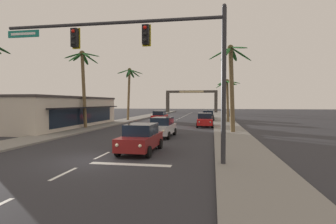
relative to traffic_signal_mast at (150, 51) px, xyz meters
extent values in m
plane|color=#2D2D33|center=(-3.13, 0.27, -5.39)|extent=(220.00, 220.00, 0.00)
cube|color=gray|center=(4.67, 20.27, -5.32)|extent=(3.20, 110.00, 0.14)
cube|color=gray|center=(-10.93, 20.27, -5.32)|extent=(3.20, 110.00, 0.14)
cube|color=silver|center=(-3.13, -2.37, -5.39)|extent=(0.16, 2.00, 0.01)
cube|color=silver|center=(-3.13, 1.48, -5.39)|extent=(0.16, 2.00, 0.01)
cube|color=silver|center=(-3.13, 5.32, -5.39)|extent=(0.16, 2.00, 0.01)
cube|color=silver|center=(-3.13, 9.16, -5.39)|extent=(0.16, 2.00, 0.01)
cube|color=silver|center=(-3.13, 13.00, -5.39)|extent=(0.16, 2.00, 0.01)
cube|color=silver|center=(-3.13, 16.84, -5.39)|extent=(0.16, 2.00, 0.01)
cube|color=silver|center=(-3.13, 20.68, -5.39)|extent=(0.16, 2.00, 0.01)
cube|color=silver|center=(-3.13, 24.52, -5.39)|extent=(0.16, 2.00, 0.01)
cube|color=silver|center=(-3.13, 28.36, -5.39)|extent=(0.16, 2.00, 0.01)
cube|color=silver|center=(-3.13, 32.20, -5.39)|extent=(0.16, 2.00, 0.01)
cube|color=silver|center=(-3.13, 36.04, -5.39)|extent=(0.16, 2.00, 0.01)
cube|color=silver|center=(-3.13, 39.88, -5.39)|extent=(0.16, 2.00, 0.01)
cube|color=silver|center=(-3.13, 43.72, -5.39)|extent=(0.16, 2.00, 0.01)
cube|color=silver|center=(-3.13, 47.56, -5.39)|extent=(0.16, 2.00, 0.01)
cube|color=silver|center=(-3.13, 51.41, -5.39)|extent=(0.16, 2.00, 0.01)
cube|color=silver|center=(-3.13, 55.25, -5.39)|extent=(0.16, 2.00, 0.01)
cube|color=silver|center=(-3.13, 59.09, -5.39)|extent=(0.16, 2.00, 0.01)
cube|color=silver|center=(-3.13, 62.93, -5.39)|extent=(0.16, 2.00, 0.01)
cube|color=silver|center=(-3.13, 66.77, -5.39)|extent=(0.16, 2.00, 0.01)
cube|color=silver|center=(-0.93, -0.33, -5.39)|extent=(4.00, 0.44, 0.01)
cylinder|color=#2D2D33|center=(3.43, 0.00, -1.76)|extent=(0.22, 0.22, 7.26)
cylinder|color=#2D2D33|center=(-2.05, 0.00, 1.43)|extent=(10.96, 0.16, 0.16)
sphere|color=#2D2D33|center=(3.43, 0.00, 1.93)|extent=(0.20, 0.20, 0.20)
cube|color=black|center=(-0.23, -0.02, 0.79)|extent=(0.32, 0.26, 0.92)
sphere|color=red|center=(-0.23, -0.16, 1.09)|extent=(0.17, 0.17, 0.17)
sphere|color=black|center=(-0.23, -0.16, 0.79)|extent=(0.17, 0.17, 0.17)
sphere|color=black|center=(-0.23, -0.16, 0.49)|extent=(0.17, 0.17, 0.17)
cube|color=yellow|center=(-0.23, 0.15, 0.79)|extent=(0.42, 0.03, 1.04)
cube|color=black|center=(-3.88, -0.02, 0.79)|extent=(0.32, 0.26, 0.92)
sphere|color=red|center=(-3.88, -0.16, 1.09)|extent=(0.17, 0.17, 0.17)
sphere|color=black|center=(-3.88, -0.16, 0.79)|extent=(0.17, 0.17, 0.17)
sphere|color=black|center=(-3.88, -0.16, 0.49)|extent=(0.17, 0.17, 0.17)
cube|color=yellow|center=(-3.88, 0.15, 0.79)|extent=(0.42, 0.03, 1.04)
cube|color=#147A6B|center=(-6.75, 0.00, 1.11)|extent=(1.76, 0.05, 0.36)
cube|color=white|center=(-6.75, -0.02, 1.11)|extent=(1.41, 0.01, 0.12)
cube|color=maroon|center=(-1.26, 2.70, -4.71)|extent=(1.85, 4.33, 0.72)
cube|color=black|center=(-1.26, 2.85, -4.03)|extent=(1.64, 2.23, 0.64)
cylinder|color=black|center=(-0.43, 1.27, -5.07)|extent=(0.23, 0.64, 0.64)
cylinder|color=black|center=(-2.15, 1.30, -5.07)|extent=(0.23, 0.64, 0.64)
cylinder|color=black|center=(-0.37, 4.10, -5.07)|extent=(0.23, 0.64, 0.64)
cylinder|color=black|center=(-2.09, 4.14, -5.07)|extent=(0.23, 0.64, 0.64)
sphere|color=#F9EFC6|center=(-0.68, 0.52, -4.63)|extent=(0.18, 0.18, 0.18)
sphere|color=#F9EFC6|center=(-1.92, 0.55, -4.63)|extent=(0.18, 0.18, 0.18)
cube|color=red|center=(-0.56, 4.85, -4.61)|extent=(0.24, 0.06, 0.20)
cube|color=red|center=(-1.88, 4.88, -4.61)|extent=(0.24, 0.06, 0.20)
cube|color=silver|center=(-1.35, 9.81, -4.71)|extent=(1.90, 4.36, 0.72)
cube|color=black|center=(-1.35, 9.96, -4.03)|extent=(1.67, 2.25, 0.64)
cylinder|color=black|center=(-0.54, 8.37, -5.07)|extent=(0.24, 0.65, 0.64)
cylinder|color=black|center=(-2.26, 8.43, -5.07)|extent=(0.24, 0.65, 0.64)
cylinder|color=black|center=(-0.44, 11.20, -5.07)|extent=(0.24, 0.65, 0.64)
cylinder|color=black|center=(-2.17, 11.26, -5.07)|extent=(0.24, 0.65, 0.64)
sphere|color=#F9EFC6|center=(-0.81, 7.63, -4.63)|extent=(0.18, 0.18, 0.18)
sphere|color=#F9EFC6|center=(-2.04, 7.67, -4.63)|extent=(0.18, 0.18, 0.18)
cube|color=red|center=(-0.62, 11.95, -4.61)|extent=(0.24, 0.07, 0.20)
cube|color=red|center=(-1.94, 12.00, -4.61)|extent=(0.24, 0.07, 0.20)
cube|color=red|center=(-5.03, 26.99, -4.71)|extent=(1.87, 4.34, 0.72)
cube|color=black|center=(-5.03, 26.84, -4.03)|extent=(1.65, 2.24, 0.64)
cylinder|color=black|center=(-5.85, 28.43, -5.07)|extent=(0.24, 0.65, 0.64)
cylinder|color=black|center=(-4.13, 28.39, -5.07)|extent=(0.24, 0.65, 0.64)
cylinder|color=black|center=(-5.93, 25.59, -5.07)|extent=(0.24, 0.65, 0.64)
cylinder|color=black|center=(-4.20, 25.55, -5.07)|extent=(0.24, 0.65, 0.64)
sphere|color=#B2B2AD|center=(-5.59, 29.18, -4.63)|extent=(0.18, 0.18, 0.18)
sphere|color=#B2B2AD|center=(-4.35, 29.14, -4.63)|extent=(0.18, 0.18, 0.18)
cube|color=red|center=(-5.74, 24.85, -4.61)|extent=(0.24, 0.07, 0.20)
cube|color=red|center=(-4.42, 24.82, -4.61)|extent=(0.24, 0.07, 0.20)
cube|color=black|center=(2.21, 30.70, -4.71)|extent=(1.81, 4.32, 0.72)
cube|color=black|center=(2.21, 30.85, -4.03)|extent=(1.63, 2.22, 0.64)
cylinder|color=black|center=(3.09, 29.29, -5.07)|extent=(0.23, 0.64, 0.64)
cylinder|color=black|center=(1.36, 29.27, -5.07)|extent=(0.23, 0.64, 0.64)
cylinder|color=black|center=(3.05, 32.13, -5.07)|extent=(0.23, 0.64, 0.64)
cylinder|color=black|center=(1.33, 32.11, -5.07)|extent=(0.23, 0.64, 0.64)
sphere|color=#B2B2AD|center=(2.86, 28.54, -4.63)|extent=(0.18, 0.18, 0.18)
sphere|color=#B2B2AD|center=(1.62, 28.53, -4.63)|extent=(0.18, 0.18, 0.18)
cube|color=red|center=(2.84, 32.87, -4.61)|extent=(0.24, 0.06, 0.20)
cube|color=red|center=(1.52, 32.85, -4.61)|extent=(0.24, 0.06, 0.20)
cube|color=red|center=(2.00, 19.68, -4.71)|extent=(1.89, 4.35, 0.72)
cube|color=black|center=(2.00, 19.83, -4.03)|extent=(1.67, 2.25, 0.64)
cylinder|color=black|center=(2.91, 18.28, -5.07)|extent=(0.24, 0.65, 0.64)
cylinder|color=black|center=(1.18, 18.23, -5.07)|extent=(0.24, 0.65, 0.64)
cylinder|color=black|center=(2.82, 21.12, -5.07)|extent=(0.24, 0.65, 0.64)
cylinder|color=black|center=(1.10, 21.07, -5.07)|extent=(0.24, 0.65, 0.64)
sphere|color=#B2B2AD|center=(2.69, 17.53, -4.63)|extent=(0.18, 0.18, 0.18)
sphere|color=#B2B2AD|center=(1.45, 17.49, -4.63)|extent=(0.18, 0.18, 0.18)
cube|color=red|center=(2.59, 21.86, -4.61)|extent=(0.24, 0.07, 0.20)
cube|color=red|center=(1.27, 21.82, -4.61)|extent=(0.24, 0.07, 0.20)
cube|color=#4C515B|center=(2.18, 36.59, -4.71)|extent=(1.78, 4.31, 0.72)
cube|color=black|center=(2.18, 36.74, -4.03)|extent=(1.61, 2.21, 0.64)
cylinder|color=black|center=(3.04, 35.17, -5.07)|extent=(0.22, 0.64, 0.64)
cylinder|color=black|center=(1.31, 35.17, -5.07)|extent=(0.22, 0.64, 0.64)
cylinder|color=black|center=(3.05, 38.01, -5.07)|extent=(0.22, 0.64, 0.64)
cylinder|color=black|center=(1.32, 38.01, -5.07)|extent=(0.22, 0.64, 0.64)
sphere|color=#B2B2AD|center=(2.79, 34.42, -4.63)|extent=(0.18, 0.18, 0.18)
sphere|color=#B2B2AD|center=(1.55, 34.42, -4.63)|extent=(0.18, 0.18, 0.18)
cube|color=red|center=(2.85, 38.75, -4.61)|extent=(0.24, 0.06, 0.20)
cube|color=red|center=(1.53, 38.75, -4.61)|extent=(0.24, 0.06, 0.20)
cylinder|color=brown|center=(-11.34, 15.30, -1.19)|extent=(0.69, 0.37, 8.42)
ellipsoid|color=#236028|center=(-10.49, 15.32, 2.89)|extent=(2.07, 0.44, 0.60)
ellipsoid|color=#236028|center=(-10.81, 15.85, 2.58)|extent=(1.69, 1.47, 1.20)
ellipsoid|color=#236028|center=(-11.60, 16.17, 2.57)|extent=(0.60, 1.87, 1.22)
ellipsoid|color=#236028|center=(-12.33, 15.82, 2.78)|extent=(1.91, 1.42, 0.82)
ellipsoid|color=#236028|center=(-12.47, 15.08, 2.81)|extent=(2.06, 0.82, 0.76)
ellipsoid|color=#236028|center=(-11.88, 14.52, 2.53)|extent=(1.15, 1.79, 1.29)
ellipsoid|color=#236028|center=(-10.75, 14.68, 2.75)|extent=(1.80, 1.57, 0.86)
sphere|color=#4C4223|center=(-11.50, 15.30, 3.07)|extent=(0.60, 0.60, 0.60)
cylinder|color=brown|center=(-10.51, 28.74, -1.30)|extent=(0.69, 0.37, 8.19)
ellipsoid|color=#1E5123|center=(-9.30, 28.96, 2.53)|extent=(2.22, 0.85, 0.84)
ellipsoid|color=#1E5123|center=(-9.72, 29.51, 2.36)|extent=(1.61, 1.85, 1.18)
ellipsoid|color=#1E5123|center=(-10.27, 29.70, 2.30)|extent=(0.56, 2.02, 1.29)
ellipsoid|color=#1E5123|center=(-10.88, 29.57, 2.33)|extent=(1.42, 1.93, 1.24)
ellipsoid|color=#1E5123|center=(-11.43, 28.88, 2.60)|extent=(2.25, 0.67, 0.71)
ellipsoid|color=#1E5123|center=(-10.93, 27.85, 2.50)|extent=(1.52, 2.03, 0.91)
ellipsoid|color=#1E5123|center=(-10.12, 27.78, 2.35)|extent=(0.87, 2.08, 1.21)
ellipsoid|color=#1E5123|center=(-9.69, 27.90, 2.54)|extent=(1.67, 1.97, 0.83)
sphere|color=#4C4223|center=(-10.35, 28.74, 2.84)|extent=(0.60, 0.60, 0.60)
cylinder|color=brown|center=(4.72, 13.60, -1.34)|extent=(0.72, 0.43, 8.12)
ellipsoid|color=#236028|center=(5.57, 13.80, 2.18)|extent=(2.14, 0.80, 1.38)
ellipsoid|color=#236028|center=(4.93, 14.62, 2.31)|extent=(1.12, 2.23, 1.13)
ellipsoid|color=#236028|center=(4.17, 14.63, 2.35)|extent=(1.21, 2.24, 1.05)
ellipsoid|color=#236028|center=(3.56, 13.37, 2.23)|extent=(2.18, 0.88, 1.30)
ellipsoid|color=#236028|center=(4.21, 12.66, 2.18)|extent=(1.14, 2.10, 1.38)
ellipsoid|color=#236028|center=(5.24, 12.64, 2.57)|extent=(1.68, 2.17, 0.62)
sphere|color=#4C4223|center=(4.57, 13.60, 2.76)|extent=(0.60, 0.60, 0.60)
cylinder|color=brown|center=(5.09, 27.14, -2.38)|extent=(0.56, 0.37, 6.03)
ellipsoid|color=#2D702D|center=(5.93, 27.07, 0.52)|extent=(1.93, 0.54, 0.56)
ellipsoid|color=#2D702D|center=(5.59, 27.84, 0.46)|extent=(1.53, 1.69, 0.68)
ellipsoid|color=#2D702D|center=(4.89, 28.02, 0.36)|extent=(0.60, 1.86, 0.87)
ellipsoid|color=#2D702D|center=(4.30, 27.76, 0.49)|extent=(1.68, 1.57, 0.62)
ellipsoid|color=#2D702D|center=(4.19, 27.25, 0.22)|extent=(1.74, 0.64, 1.15)
ellipsoid|color=#2D702D|center=(4.37, 26.50, 0.37)|extent=(1.57, 1.59, 0.85)
ellipsoid|color=#2D702D|center=(5.19, 26.23, 0.49)|extent=(0.80, 1.94, 0.62)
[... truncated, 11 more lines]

